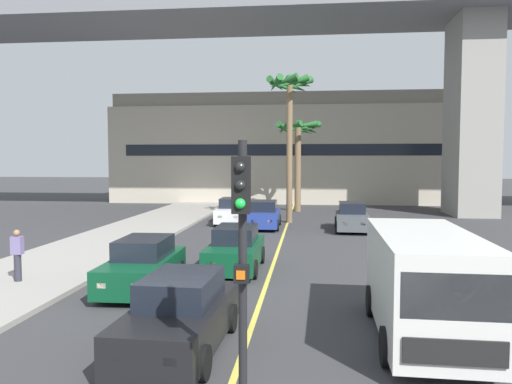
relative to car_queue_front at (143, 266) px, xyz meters
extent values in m
cube|color=#9E9991|center=(-4.33, -0.06, -0.65)|extent=(4.80, 80.00, 0.15)
cube|color=#DBCC4C|center=(3.67, 7.94, -0.72)|extent=(0.14, 56.00, 0.01)
cube|color=slate|center=(3.67, 22.23, 14.41)|extent=(70.37, 8.00, 2.40)
cube|color=gray|center=(16.39, 22.23, 6.25)|extent=(2.80, 4.40, 13.93)
cube|color=#BCB29E|center=(3.67, 33.08, 3.66)|extent=(33.84, 8.00, 8.76)
cube|color=gray|center=(3.67, 33.08, 8.64)|extent=(33.16, 7.20, 1.20)
cube|color=black|center=(3.67, 29.06, 4.10)|extent=(30.45, 0.04, 1.00)
cube|color=#0C4728|center=(0.00, -0.03, -0.14)|extent=(1.79, 4.14, 0.80)
cube|color=black|center=(0.00, 0.12, 0.54)|extent=(1.44, 2.08, 0.60)
cube|color=#F2EDCC|center=(0.51, -2.03, -0.09)|extent=(0.24, 0.09, 0.14)
cube|color=#F2EDCC|center=(-0.42, -2.05, -0.09)|extent=(0.24, 0.09, 0.14)
cylinder|color=black|center=(0.84, -1.28, -0.40)|extent=(0.23, 0.64, 0.64)
cylinder|color=black|center=(-0.78, -1.32, -0.40)|extent=(0.23, 0.64, 0.64)
cylinder|color=black|center=(0.78, 1.26, -0.40)|extent=(0.23, 0.64, 0.64)
cylinder|color=black|center=(-0.84, 1.22, -0.40)|extent=(0.23, 0.64, 0.64)
cube|color=black|center=(2.37, -4.64, -0.14)|extent=(1.86, 4.16, 0.80)
cube|color=black|center=(2.38, -4.49, 0.54)|extent=(1.47, 2.10, 0.60)
cube|color=#F2EDCC|center=(2.76, -6.66, -0.09)|extent=(0.24, 0.09, 0.14)
cube|color=#F2EDCC|center=(1.82, -6.63, -0.09)|extent=(0.24, 0.09, 0.14)
cylinder|color=black|center=(3.13, -5.94, -0.40)|extent=(0.25, 0.65, 0.64)
cylinder|color=black|center=(1.51, -5.87, -0.40)|extent=(0.25, 0.65, 0.64)
cylinder|color=black|center=(3.23, -3.40, -0.40)|extent=(0.25, 0.65, 0.64)
cylinder|color=black|center=(1.61, -3.33, -0.40)|extent=(0.25, 0.65, 0.64)
cube|color=#4C5156|center=(7.38, 13.44, -0.14)|extent=(1.85, 4.16, 0.80)
cube|color=black|center=(7.38, 13.59, 0.54)|extent=(1.47, 2.10, 0.60)
cube|color=#F2EDCC|center=(7.77, 11.42, -0.09)|extent=(0.24, 0.09, 0.14)
cube|color=#F2EDCC|center=(6.84, 11.45, -0.09)|extent=(0.24, 0.09, 0.14)
cylinder|color=black|center=(8.14, 12.14, -0.40)|extent=(0.24, 0.65, 0.64)
cylinder|color=black|center=(6.53, 12.20, -0.40)|extent=(0.24, 0.65, 0.64)
cylinder|color=black|center=(8.23, 14.68, -0.40)|extent=(0.24, 0.65, 0.64)
cylinder|color=black|center=(6.62, 14.74, -0.40)|extent=(0.24, 0.65, 0.64)
cube|color=white|center=(0.23, 15.84, -0.14)|extent=(1.85, 4.16, 0.80)
cube|color=black|center=(0.22, 15.99, 0.54)|extent=(1.47, 2.10, 0.60)
cube|color=#F2EDCC|center=(0.77, 13.85, -0.09)|extent=(0.24, 0.09, 0.14)
cube|color=#F2EDCC|center=(-0.17, 13.82, -0.09)|extent=(0.24, 0.09, 0.14)
cylinder|color=black|center=(1.08, 14.60, -0.40)|extent=(0.24, 0.65, 0.64)
cylinder|color=black|center=(-0.53, 14.55, -0.40)|extent=(0.24, 0.65, 0.64)
cylinder|color=black|center=(0.99, 17.14, -0.40)|extent=(0.24, 0.65, 0.64)
cylinder|color=black|center=(-0.63, 17.09, -0.40)|extent=(0.24, 0.65, 0.64)
cube|color=#0C4728|center=(2.39, 2.92, -0.14)|extent=(1.70, 4.10, 0.80)
cube|color=black|center=(2.39, 3.07, 0.54)|extent=(1.40, 2.05, 0.60)
cube|color=#F2EDCC|center=(2.86, 0.91, -0.09)|extent=(0.24, 0.08, 0.14)
cube|color=#F2EDCC|center=(1.92, 0.91, -0.09)|extent=(0.24, 0.08, 0.14)
cylinder|color=black|center=(3.20, 1.65, -0.40)|extent=(0.22, 0.64, 0.64)
cylinder|color=black|center=(1.58, 1.65, -0.40)|extent=(0.22, 0.64, 0.64)
cylinder|color=black|center=(3.20, 4.19, -0.40)|extent=(0.22, 0.64, 0.64)
cylinder|color=black|center=(1.59, 4.20, -0.40)|extent=(0.22, 0.64, 0.64)
cube|color=navy|center=(2.42, 13.98, -0.14)|extent=(1.76, 4.12, 0.80)
cube|color=black|center=(2.41, 14.13, 0.54)|extent=(1.42, 2.07, 0.60)
cube|color=#F2EDCC|center=(2.91, 11.97, -0.09)|extent=(0.24, 0.08, 0.14)
cube|color=#F2EDCC|center=(1.98, 11.96, -0.09)|extent=(0.24, 0.08, 0.14)
cylinder|color=black|center=(3.24, 12.72, -0.40)|extent=(0.23, 0.64, 0.64)
cylinder|color=black|center=(1.63, 12.69, -0.40)|extent=(0.23, 0.64, 0.64)
cylinder|color=black|center=(3.21, 15.26, -0.40)|extent=(0.23, 0.64, 0.64)
cylinder|color=black|center=(1.59, 15.23, -0.40)|extent=(0.23, 0.64, 0.64)
cube|color=silver|center=(7.51, -3.42, 0.59)|extent=(2.15, 5.25, 2.10)
cube|color=black|center=(7.44, -5.98, 0.94)|extent=(1.80, 0.13, 0.80)
cube|color=black|center=(7.43, -6.04, 0.01)|extent=(1.70, 0.11, 0.44)
cylinder|color=black|center=(8.41, -5.01, -0.34)|extent=(0.28, 0.77, 0.76)
cylinder|color=black|center=(6.51, -4.95, -0.34)|extent=(0.28, 0.77, 0.76)
cylinder|color=black|center=(8.50, -1.89, -0.34)|extent=(0.28, 0.77, 0.76)
cylinder|color=black|center=(6.60, -1.83, -0.34)|extent=(0.28, 0.77, 0.76)
cylinder|color=black|center=(4.10, -7.74, 1.38)|extent=(0.12, 0.12, 4.20)
cube|color=black|center=(4.10, -7.88, 2.88)|extent=(0.24, 0.20, 0.76)
sphere|color=black|center=(4.10, -7.98, 3.12)|extent=(0.14, 0.14, 0.14)
sphere|color=black|center=(4.10, -7.98, 2.88)|extent=(0.14, 0.14, 0.14)
sphere|color=#19D83F|center=(4.10, -7.98, 2.64)|extent=(0.14, 0.14, 0.14)
cube|color=black|center=(4.10, -7.86, 1.68)|extent=(0.20, 0.16, 0.24)
cube|color=orange|center=(4.10, -7.94, 1.68)|extent=(0.12, 0.03, 0.12)
cylinder|color=brown|center=(3.77, 16.52, 3.65)|extent=(0.37, 0.37, 8.75)
sphere|color=#236028|center=(3.77, 16.52, 8.18)|extent=(0.60, 0.60, 0.60)
cone|color=#236028|center=(4.71, 16.59, 7.87)|extent=(0.57, 1.95, 1.00)
cone|color=#236028|center=(4.42, 17.20, 7.96)|extent=(1.70, 1.66, 0.86)
cone|color=#236028|center=(4.04, 17.42, 7.82)|extent=(1.96, 0.97, 1.08)
cone|color=#236028|center=(3.39, 17.39, 7.83)|extent=(1.93, 1.17, 1.07)
cone|color=#236028|center=(2.91, 16.92, 7.92)|extent=(1.22, 1.94, 0.92)
cone|color=#236028|center=(2.90, 16.16, 7.85)|extent=(1.15, 1.94, 1.04)
cone|color=#236028|center=(3.42, 15.65, 7.91)|extent=(1.96, 1.12, 0.95)
cone|color=#236028|center=(4.02, 15.61, 7.86)|extent=(1.97, 0.94, 1.03)
cone|color=#236028|center=(4.51, 15.94, 7.83)|extent=(1.53, 1.78, 1.07)
cylinder|color=brown|center=(4.13, 23.43, 2.52)|extent=(0.47, 0.47, 6.49)
sphere|color=#236028|center=(4.13, 23.43, 5.92)|extent=(0.60, 0.60, 0.60)
cone|color=#236028|center=(5.27, 23.34, 5.66)|extent=(0.62, 2.35, 0.94)
cone|color=#236028|center=(4.94, 24.24, 5.54)|extent=(1.94, 1.95, 1.13)
cone|color=#236028|center=(4.17, 24.57, 5.57)|extent=(2.33, 0.51, 1.09)
cone|color=#236028|center=(3.54, 24.41, 5.61)|extent=(2.21, 1.58, 1.01)
cone|color=#236028|center=(3.07, 23.86, 5.58)|extent=(1.27, 2.31, 1.06)
cone|color=#236028|center=(3.08, 22.99, 5.57)|extent=(1.31, 2.30, 1.08)
cone|color=#236028|center=(3.47, 22.50, 5.64)|extent=(2.15, 1.70, 0.97)
cone|color=#236028|center=(4.48, 22.34, 5.73)|extent=(2.35, 1.13, 0.79)
cone|color=#236028|center=(4.99, 22.68, 5.68)|extent=(1.86, 2.05, 0.89)
cylinder|color=#2D2D38|center=(-4.03, -0.03, -0.15)|extent=(0.22, 0.22, 0.85)
cube|color=slate|center=(-4.03, -0.03, 0.56)|extent=(0.34, 0.22, 0.56)
sphere|color=#9E7051|center=(-4.03, -0.03, 0.95)|extent=(0.20, 0.20, 0.20)
camera|label=1|loc=(5.00, -14.38, 3.21)|focal=34.70mm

